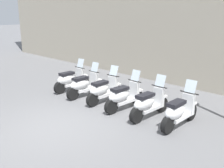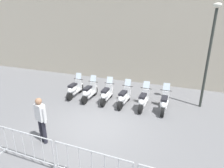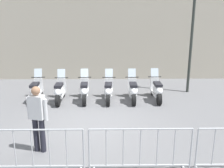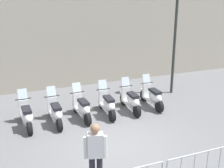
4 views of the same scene
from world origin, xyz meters
The scene contains 11 objects.
ground_plane centered at (0.00, 0.00, 0.00)m, with size 120.00×120.00×0.00m, color slate.
motorcycle_0 centered at (-2.28, 2.53, 0.45)m, with size 0.56×1.72×1.24m.
motorcycle_1 centered at (-1.31, 2.36, 0.45)m, with size 0.56×1.73×1.24m.
motorcycle_2 centered at (-0.32, 2.35, 0.45)m, with size 0.56×1.72×1.24m.
motorcycle_3 centered at (0.65, 2.25, 0.45)m, with size 0.58×1.72×1.24m.
motorcycle_4 centered at (1.64, 2.20, 0.45)m, with size 0.56×1.73×1.24m.
motorcycle_5 centered at (2.63, 2.19, 0.45)m, with size 0.56×1.73×1.24m.
barrier_segment_2 centered at (-1.35, -2.48, 0.53)m, with size 2.25×0.59×1.07m.
barrier_segment_3 centered at (0.98, -2.65, 0.53)m, with size 2.25×0.59×1.07m.
street_lamp centered at (4.37, 3.26, 2.99)m, with size 0.36×0.36×4.85m.
officer_near_row_end centered at (-1.39, -1.51, 0.98)m, with size 0.52×0.33×1.73m.
Camera 3 is at (-0.06, -7.44, 3.35)m, focal length 40.15 mm.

